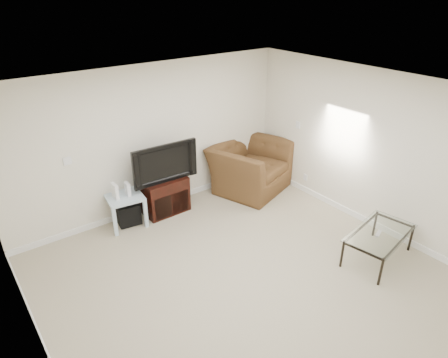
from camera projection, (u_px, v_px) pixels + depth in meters
floor at (248, 281)px, 5.36m from camera, size 5.00×5.00×0.00m
ceiling at (254, 97)px, 4.24m from camera, size 5.00×5.00×0.00m
wall_back at (153, 140)px, 6.59m from camera, size 5.00×0.02×2.50m
wall_left at (30, 285)px, 3.46m from camera, size 0.02×5.00×2.50m
wall_right at (374, 152)px, 6.14m from camera, size 0.02×5.00×2.50m
plate_back at (67, 161)px, 5.83m from camera, size 0.12×0.02×0.12m
plate_right_switch at (298, 125)px, 7.28m from camera, size 0.02×0.09×0.13m
plate_right_outlet at (305, 177)px, 7.49m from camera, size 0.02×0.08×0.12m
tv_stand at (164, 195)px, 6.86m from camera, size 0.76×0.53×0.62m
dvd_player at (164, 185)px, 6.74m from camera, size 0.39×0.28×0.05m
television at (162, 161)px, 6.55m from camera, size 1.06×0.25×0.65m
side_table at (126, 210)px, 6.50m from camera, size 0.62×0.62×0.53m
subwoofer at (128, 213)px, 6.56m from camera, size 0.40×0.40×0.36m
game_console at (115, 191)px, 6.25m from camera, size 0.06×0.18×0.24m
game_case at (128, 189)px, 6.34m from camera, size 0.07×0.16×0.21m
recliner at (250, 159)px, 7.50m from camera, size 1.60×1.29×1.21m
coffee_table at (378, 246)px, 5.70m from camera, size 1.21×0.82×0.44m
remote at (378, 233)px, 5.57m from camera, size 0.18×0.11×0.02m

